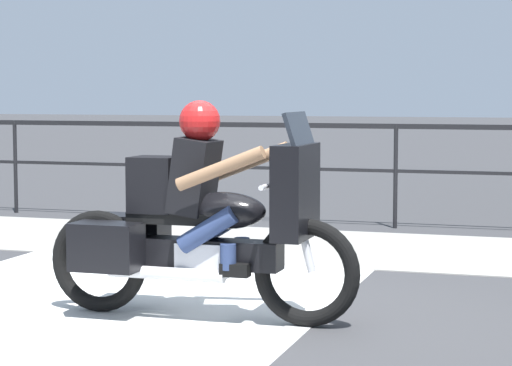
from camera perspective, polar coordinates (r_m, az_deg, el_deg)
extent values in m
plane|color=#38383A|center=(7.08, 1.03, -7.91)|extent=(120.00, 120.00, 0.00)
cube|color=#99968E|center=(10.32, 6.39, -3.75)|extent=(44.00, 2.40, 0.01)
cube|color=silver|center=(7.43, -10.24, -7.33)|extent=(3.48, 6.00, 0.01)
cube|color=black|center=(11.86, 8.01, 3.23)|extent=(36.00, 0.04, 0.06)
cube|color=black|center=(11.89, 7.98, 0.69)|extent=(36.00, 0.03, 0.04)
cylinder|color=black|center=(13.69, -13.58, 0.92)|extent=(0.05, 0.05, 1.24)
cylinder|color=black|center=(11.89, 7.98, 0.39)|extent=(0.05, 0.05, 1.24)
torus|color=black|center=(6.85, 2.91, -5.15)|extent=(0.75, 0.11, 0.75)
torus|color=black|center=(7.40, -8.97, -4.44)|extent=(0.75, 0.11, 0.75)
cube|color=black|center=(7.07, -3.27, -4.01)|extent=(1.19, 0.22, 0.20)
cube|color=silver|center=(7.07, -3.02, -4.42)|extent=(0.34, 0.26, 0.26)
ellipsoid|color=black|center=(6.96, -1.83, -1.58)|extent=(0.61, 0.30, 0.26)
cube|color=black|center=(7.09, -4.46, -1.96)|extent=(0.69, 0.28, 0.08)
cube|color=black|center=(6.80, 2.28, -0.48)|extent=(0.20, 0.59, 0.64)
cube|color=#1E232B|center=(6.76, 2.46, 3.08)|extent=(0.10, 0.50, 0.24)
cylinder|color=silver|center=(6.83, 1.15, -0.02)|extent=(0.04, 0.70, 0.04)
cylinder|color=silver|center=(7.02, -5.17, -5.17)|extent=(0.86, 0.09, 0.09)
cube|color=black|center=(7.08, -8.55, -3.62)|extent=(0.48, 0.28, 0.34)
cube|color=black|center=(7.51, -6.94, -3.09)|extent=(0.48, 0.28, 0.34)
cylinder|color=silver|center=(6.82, 2.68, -2.82)|extent=(0.19, 0.06, 0.56)
cube|color=black|center=(7.02, -3.53, 0.39)|extent=(0.31, 0.36, 0.56)
sphere|color=#8C6647|center=(6.98, -3.24, 3.39)|extent=(0.23, 0.23, 0.23)
sphere|color=#B21919|center=(6.98, -3.24, 3.55)|extent=(0.29, 0.29, 0.29)
cylinder|color=navy|center=(6.86, -2.79, -2.69)|extent=(0.44, 0.13, 0.34)
cylinder|color=navy|center=(6.84, -1.60, -4.23)|extent=(0.11, 0.11, 0.18)
cube|color=black|center=(6.84, -1.20, -4.99)|extent=(0.20, 0.10, 0.09)
cylinder|color=navy|center=(7.14, -1.96, -2.38)|extent=(0.44, 0.13, 0.34)
cylinder|color=navy|center=(7.12, -0.81, -3.86)|extent=(0.11, 0.11, 0.18)
cube|color=black|center=(7.12, -0.43, -4.59)|extent=(0.20, 0.10, 0.09)
cylinder|color=#8C6647|center=(6.63, -2.05, 0.82)|extent=(0.63, 0.09, 0.32)
cylinder|color=#8C6647|center=(7.19, -0.46, 1.17)|extent=(0.63, 0.09, 0.32)
cube|color=black|center=(7.13, -5.77, -0.08)|extent=(0.32, 0.30, 0.40)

